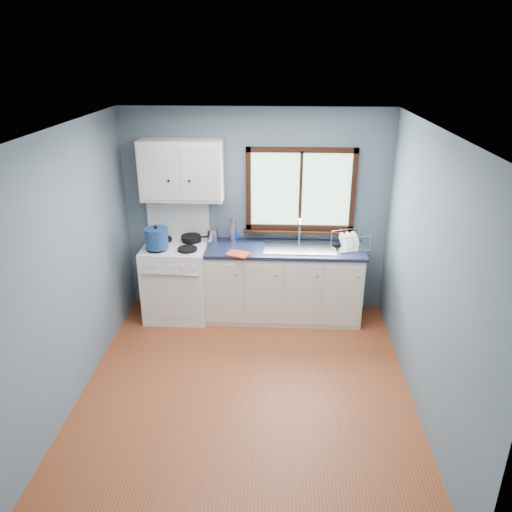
{
  "coord_description": "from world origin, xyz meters",
  "views": [
    {
      "loc": [
        0.31,
        -4.01,
        3.1
      ],
      "look_at": [
        0.05,
        0.9,
        1.05
      ],
      "focal_mm": 35.0,
      "sensor_mm": 36.0,
      "label": 1
    }
  ],
  "objects_px": {
    "base_cabinets": "(283,286)",
    "dish_rack": "(350,244)",
    "gas_range": "(177,278)",
    "sink": "(299,253)",
    "stockpot": "(156,238)",
    "utensil_crock": "(213,235)",
    "skillet": "(191,238)",
    "thermos": "(233,230)"
  },
  "relations": [
    {
      "from": "stockpot",
      "to": "utensil_crock",
      "type": "xyz_separation_m",
      "value": [
        0.61,
        0.32,
        -0.08
      ]
    },
    {
      "from": "utensil_crock",
      "to": "base_cabinets",
      "type": "bearing_deg",
      "value": -9.44
    },
    {
      "from": "sink",
      "to": "utensil_crock",
      "type": "relative_size",
      "value": 2.05
    },
    {
      "from": "gas_range",
      "to": "utensil_crock",
      "type": "distance_m",
      "value": 0.69
    },
    {
      "from": "base_cabinets",
      "to": "skillet",
      "type": "xyz_separation_m",
      "value": [
        -1.13,
        0.11,
        0.57
      ]
    },
    {
      "from": "utensil_crock",
      "to": "thermos",
      "type": "distance_m",
      "value": 0.25
    },
    {
      "from": "base_cabinets",
      "to": "stockpot",
      "type": "bearing_deg",
      "value": -173.11
    },
    {
      "from": "sink",
      "to": "utensil_crock",
      "type": "bearing_deg",
      "value": 172.13
    },
    {
      "from": "thermos",
      "to": "dish_rack",
      "type": "distance_m",
      "value": 1.41
    },
    {
      "from": "utensil_crock",
      "to": "thermos",
      "type": "height_order",
      "value": "utensil_crock"
    },
    {
      "from": "gas_range",
      "to": "utensil_crock",
      "type": "bearing_deg",
      "value": 20.66
    },
    {
      "from": "gas_range",
      "to": "dish_rack",
      "type": "xyz_separation_m",
      "value": [
        2.07,
        0.05,
        0.48
      ]
    },
    {
      "from": "base_cabinets",
      "to": "utensil_crock",
      "type": "distance_m",
      "value": 1.06
    },
    {
      "from": "stockpot",
      "to": "thermos",
      "type": "bearing_deg",
      "value": 22.68
    },
    {
      "from": "skillet",
      "to": "dish_rack",
      "type": "distance_m",
      "value": 1.9
    },
    {
      "from": "gas_range",
      "to": "dish_rack",
      "type": "distance_m",
      "value": 2.13
    },
    {
      "from": "base_cabinets",
      "to": "dish_rack",
      "type": "xyz_separation_m",
      "value": [
        0.77,
        0.03,
        0.56
      ]
    },
    {
      "from": "sink",
      "to": "stockpot",
      "type": "xyz_separation_m",
      "value": [
        -1.66,
        -0.18,
        0.22
      ]
    },
    {
      "from": "utensil_crock",
      "to": "dish_rack",
      "type": "distance_m",
      "value": 1.64
    },
    {
      "from": "stockpot",
      "to": "dish_rack",
      "type": "height_order",
      "value": "stockpot"
    },
    {
      "from": "gas_range",
      "to": "thermos",
      "type": "height_order",
      "value": "gas_range"
    },
    {
      "from": "base_cabinets",
      "to": "skillet",
      "type": "bearing_deg",
      "value": 174.55
    },
    {
      "from": "sink",
      "to": "stockpot",
      "type": "distance_m",
      "value": 1.68
    },
    {
      "from": "skillet",
      "to": "thermos",
      "type": "relative_size",
      "value": 1.25
    },
    {
      "from": "skillet",
      "to": "sink",
      "type": "bearing_deg",
      "value": -16.45
    },
    {
      "from": "skillet",
      "to": "dish_rack",
      "type": "bearing_deg",
      "value": -14.17
    },
    {
      "from": "gas_range",
      "to": "base_cabinets",
      "type": "relative_size",
      "value": 0.74
    },
    {
      "from": "base_cabinets",
      "to": "thermos",
      "type": "distance_m",
      "value": 0.93
    },
    {
      "from": "gas_range",
      "to": "stockpot",
      "type": "height_order",
      "value": "gas_range"
    },
    {
      "from": "sink",
      "to": "dish_rack",
      "type": "height_order",
      "value": "sink"
    },
    {
      "from": "sink",
      "to": "dish_rack",
      "type": "xyz_separation_m",
      "value": [
        0.59,
        0.03,
        0.11
      ]
    },
    {
      "from": "skillet",
      "to": "utensil_crock",
      "type": "bearing_deg",
      "value": -3.48
    },
    {
      "from": "sink",
      "to": "utensil_crock",
      "type": "xyz_separation_m",
      "value": [
        -1.05,
        0.15,
        0.15
      ]
    },
    {
      "from": "sink",
      "to": "utensil_crock",
      "type": "height_order",
      "value": "utensil_crock"
    },
    {
      "from": "base_cabinets",
      "to": "stockpot",
      "type": "distance_m",
      "value": 1.63
    },
    {
      "from": "base_cabinets",
      "to": "thermos",
      "type": "height_order",
      "value": "thermos"
    },
    {
      "from": "stockpot",
      "to": "gas_range",
      "type": "bearing_deg",
      "value": 42.82
    },
    {
      "from": "base_cabinets",
      "to": "stockpot",
      "type": "xyz_separation_m",
      "value": [
        -1.48,
        -0.18,
        0.67
      ]
    },
    {
      "from": "stockpot",
      "to": "thermos",
      "type": "xyz_separation_m",
      "value": [
        0.85,
        0.35,
        -0.01
      ]
    },
    {
      "from": "thermos",
      "to": "base_cabinets",
      "type": "bearing_deg",
      "value": -15.56
    },
    {
      "from": "skillet",
      "to": "stockpot",
      "type": "bearing_deg",
      "value": -152.41
    },
    {
      "from": "thermos",
      "to": "sink",
      "type": "bearing_deg",
      "value": -12.25
    }
  ]
}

